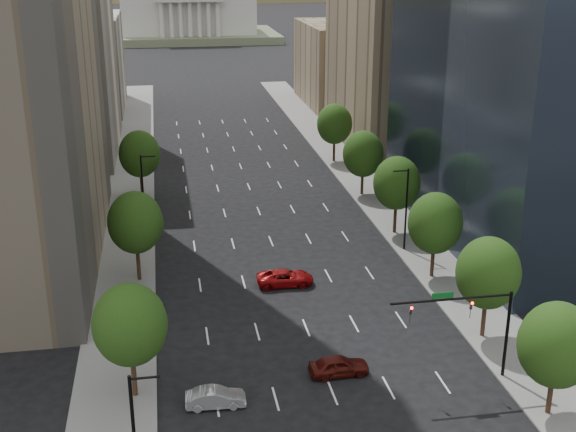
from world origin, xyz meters
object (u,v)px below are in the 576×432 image
car_maroon (339,366)px  car_silver (216,398)px  traffic_signal (477,317)px  capitol (188,14)px  car_red_far (285,278)px

car_maroon → car_silver: (-9.44, -2.53, -0.08)m
traffic_signal → capitol: capitol is taller
car_red_far → car_maroon: bearing=-174.0°
car_maroon → car_red_far: bearing=2.9°
capitol → car_silver: 220.20m
car_silver → car_red_far: size_ratio=0.78×
traffic_signal → car_silver: 19.49m
traffic_signal → car_silver: bearing=-179.4°
car_silver → car_red_far: 20.50m
capitol → traffic_signal: bearing=-87.3°
car_maroon → car_silver: car_maroon is taller
car_maroon → car_silver: size_ratio=1.08×
traffic_signal → car_maroon: traffic_signal is taller
car_silver → car_red_far: car_red_far is taller
car_red_far → car_silver: bearing=158.0°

